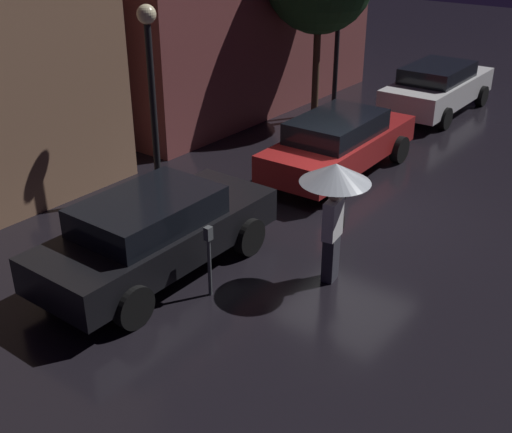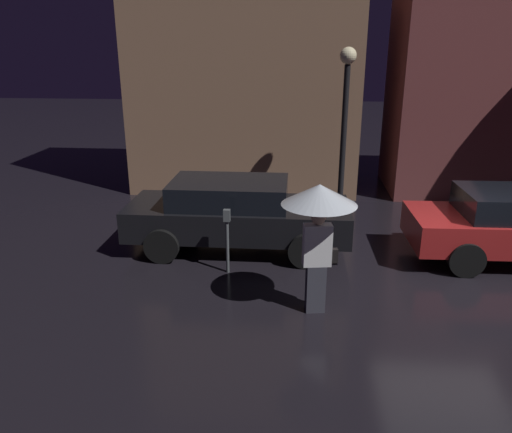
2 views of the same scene
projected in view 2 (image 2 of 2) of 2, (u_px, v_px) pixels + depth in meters
name	position (u px, v px, depth m)	size (l,w,h in m)	color
ground_plane	(461.00, 287.00, 8.74)	(60.00, 60.00, 0.00)	black
building_facade_left	(246.00, 47.00, 13.94)	(6.31, 3.00, 7.90)	#8C664C
parked_car_black	(236.00, 213.00, 10.20)	(4.50, 1.93, 1.44)	black
pedestrian_with_umbrella	(319.00, 210.00, 7.44)	(1.14, 1.14, 2.09)	#383842
parking_meter	(227.00, 234.00, 9.08)	(0.12, 0.10, 1.23)	#4C5154
street_lamp_near	(345.00, 106.00, 11.53)	(0.38, 0.38, 3.98)	black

